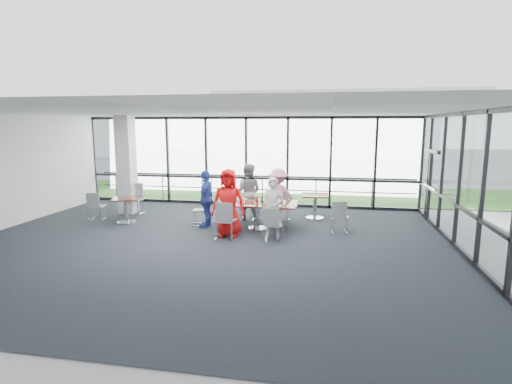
% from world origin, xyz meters
% --- Properties ---
extents(floor, '(12.00, 10.00, 0.02)m').
position_xyz_m(floor, '(0.00, 0.00, -0.01)').
color(floor, black).
rests_on(floor, ground).
extents(ceiling, '(12.00, 10.00, 0.04)m').
position_xyz_m(ceiling, '(0.00, 0.00, 3.20)').
color(ceiling, silver).
rests_on(ceiling, ground).
extents(wall_front, '(12.00, 0.10, 3.20)m').
position_xyz_m(wall_front, '(0.00, -5.00, 1.60)').
color(wall_front, silver).
rests_on(wall_front, ground).
extents(curtain_wall_back, '(12.00, 0.10, 3.20)m').
position_xyz_m(curtain_wall_back, '(0.00, 5.00, 1.60)').
color(curtain_wall_back, white).
rests_on(curtain_wall_back, ground).
extents(curtain_wall_right, '(0.10, 10.00, 3.20)m').
position_xyz_m(curtain_wall_right, '(6.00, 0.00, 1.60)').
color(curtain_wall_right, white).
rests_on(curtain_wall_right, ground).
extents(exit_door, '(0.12, 1.60, 2.10)m').
position_xyz_m(exit_door, '(6.00, 3.75, 1.05)').
color(exit_door, black).
rests_on(exit_door, ground).
extents(structural_column, '(0.50, 0.50, 3.20)m').
position_xyz_m(structural_column, '(-3.60, 3.00, 1.60)').
color(structural_column, silver).
rests_on(structural_column, ground).
extents(apron, '(80.00, 70.00, 0.02)m').
position_xyz_m(apron, '(0.00, 10.00, -0.02)').
color(apron, slate).
rests_on(apron, ground).
extents(grass_strip, '(80.00, 5.00, 0.01)m').
position_xyz_m(grass_strip, '(0.00, 8.00, 0.01)').
color(grass_strip, '#2D6320').
rests_on(grass_strip, ground).
extents(hangar_main, '(24.00, 10.00, 6.00)m').
position_xyz_m(hangar_main, '(4.00, 32.00, 3.00)').
color(hangar_main, silver).
rests_on(hangar_main, ground).
extents(hangar_aux, '(10.00, 6.00, 4.00)m').
position_xyz_m(hangar_aux, '(-18.00, 28.00, 2.00)').
color(hangar_aux, silver).
rests_on(hangar_aux, ground).
extents(guard_rail, '(12.00, 0.06, 0.06)m').
position_xyz_m(guard_rail, '(0.00, 5.60, 0.50)').
color(guard_rail, '#2D2D33').
rests_on(guard_rail, ground).
extents(main_table, '(2.20, 1.22, 0.75)m').
position_xyz_m(main_table, '(1.03, 1.71, 0.65)').
color(main_table, black).
rests_on(main_table, ground).
extents(side_table_left, '(0.98, 0.98, 0.75)m').
position_xyz_m(side_table_left, '(-2.97, 1.69, 0.62)').
color(side_table_left, black).
rests_on(side_table_left, ground).
extents(side_table_right, '(0.88, 0.88, 0.75)m').
position_xyz_m(side_table_right, '(2.56, 3.31, 0.63)').
color(side_table_right, black).
rests_on(side_table_right, ground).
extents(diner_near_left, '(0.90, 0.61, 1.78)m').
position_xyz_m(diner_near_left, '(0.41, 0.82, 0.89)').
color(diner_near_left, red).
rests_on(diner_near_left, ground).
extents(diner_near_right, '(0.60, 0.45, 1.59)m').
position_xyz_m(diner_near_right, '(1.58, 0.83, 0.79)').
color(diner_near_right, beige).
rests_on(diner_near_right, ground).
extents(diner_far_left, '(0.87, 0.56, 1.74)m').
position_xyz_m(diner_far_left, '(0.54, 2.70, 0.87)').
color(diner_far_left, gray).
rests_on(diner_far_left, ground).
extents(diner_far_right, '(1.10, 0.65, 1.63)m').
position_xyz_m(diner_far_right, '(1.48, 2.58, 0.81)').
color(diner_far_right, '#CC8091').
rests_on(diner_far_right, ground).
extents(diner_end, '(0.53, 0.96, 1.64)m').
position_xyz_m(diner_end, '(-0.46, 1.67, 0.82)').
color(diner_end, '#293F9E').
rests_on(diner_end, ground).
extents(chair_main_nl, '(0.52, 0.52, 0.95)m').
position_xyz_m(chair_main_nl, '(0.38, 0.58, 0.48)').
color(chair_main_nl, gray).
rests_on(chair_main_nl, ground).
extents(chair_main_nr, '(0.48, 0.48, 0.85)m').
position_xyz_m(chair_main_nr, '(1.64, 0.58, 0.42)').
color(chair_main_nr, gray).
rests_on(chair_main_nr, ground).
extents(chair_main_fl, '(0.43, 0.43, 0.83)m').
position_xyz_m(chair_main_fl, '(0.52, 2.74, 0.41)').
color(chair_main_fl, gray).
rests_on(chair_main_fl, ground).
extents(chair_main_fr, '(0.46, 0.46, 0.86)m').
position_xyz_m(chair_main_fr, '(1.58, 2.77, 0.43)').
color(chair_main_fr, gray).
rests_on(chair_main_fr, ground).
extents(chair_main_end, '(0.50, 0.50, 0.89)m').
position_xyz_m(chair_main_end, '(-0.68, 1.81, 0.44)').
color(chair_main_end, gray).
rests_on(chair_main_end, ground).
extents(chair_spare_la, '(0.49, 0.49, 0.83)m').
position_xyz_m(chair_spare_la, '(-4.03, 1.91, 0.42)').
color(chair_spare_la, gray).
rests_on(chair_spare_la, ground).
extents(chair_spare_lb, '(0.51, 0.51, 0.97)m').
position_xyz_m(chair_spare_lb, '(-3.29, 2.84, 0.49)').
color(chair_spare_lb, gray).
rests_on(chair_spare_lb, ground).
extents(chair_spare_r, '(0.48, 0.48, 0.87)m').
position_xyz_m(chair_spare_r, '(3.29, 1.69, 0.44)').
color(chair_spare_r, gray).
rests_on(chair_spare_r, ground).
extents(plate_nl, '(0.28, 0.28, 0.01)m').
position_xyz_m(plate_nl, '(0.39, 1.30, 0.76)').
color(plate_nl, white).
rests_on(plate_nl, main_table).
extents(plate_nr, '(0.24, 0.24, 0.01)m').
position_xyz_m(plate_nr, '(1.64, 1.32, 0.76)').
color(plate_nr, white).
rests_on(plate_nr, main_table).
extents(plate_fl, '(0.23, 0.23, 0.01)m').
position_xyz_m(plate_fl, '(0.50, 2.16, 0.76)').
color(plate_fl, white).
rests_on(plate_fl, main_table).
extents(plate_fr, '(0.28, 0.28, 0.01)m').
position_xyz_m(plate_fr, '(1.59, 2.04, 0.76)').
color(plate_fr, white).
rests_on(plate_fr, main_table).
extents(plate_end, '(0.27, 0.27, 0.01)m').
position_xyz_m(plate_end, '(0.10, 1.68, 0.76)').
color(plate_end, white).
rests_on(plate_end, main_table).
extents(tumbler_a, '(0.07, 0.07, 0.13)m').
position_xyz_m(tumbler_a, '(0.69, 1.39, 0.82)').
color(tumbler_a, white).
rests_on(tumbler_a, main_table).
extents(tumbler_b, '(0.06, 0.06, 0.13)m').
position_xyz_m(tumbler_b, '(1.32, 1.43, 0.81)').
color(tumbler_b, white).
rests_on(tumbler_b, main_table).
extents(tumbler_c, '(0.07, 0.07, 0.13)m').
position_xyz_m(tumbler_c, '(1.06, 2.01, 0.82)').
color(tumbler_c, white).
rests_on(tumbler_c, main_table).
extents(tumbler_d, '(0.07, 0.07, 0.13)m').
position_xyz_m(tumbler_d, '(0.28, 1.49, 0.82)').
color(tumbler_d, white).
rests_on(tumbler_d, main_table).
extents(menu_a, '(0.31, 0.24, 0.00)m').
position_xyz_m(menu_a, '(0.90, 1.25, 0.75)').
color(menu_a, white).
rests_on(menu_a, main_table).
extents(menu_b, '(0.33, 0.27, 0.00)m').
position_xyz_m(menu_b, '(2.01, 1.41, 0.75)').
color(menu_b, white).
rests_on(menu_b, main_table).
extents(menu_c, '(0.34, 0.27, 0.00)m').
position_xyz_m(menu_c, '(1.15, 2.18, 0.75)').
color(menu_c, white).
rests_on(menu_c, main_table).
extents(condiment_caddy, '(0.10, 0.07, 0.04)m').
position_xyz_m(condiment_caddy, '(1.14, 1.82, 0.77)').
color(condiment_caddy, black).
rests_on(condiment_caddy, main_table).
extents(ketchup_bottle, '(0.06, 0.06, 0.18)m').
position_xyz_m(ketchup_bottle, '(1.01, 1.70, 0.84)').
color(ketchup_bottle, '#A21713').
rests_on(ketchup_bottle, main_table).
extents(green_bottle, '(0.05, 0.05, 0.20)m').
position_xyz_m(green_bottle, '(1.15, 1.75, 0.85)').
color(green_bottle, '#176D2E').
rests_on(green_bottle, main_table).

